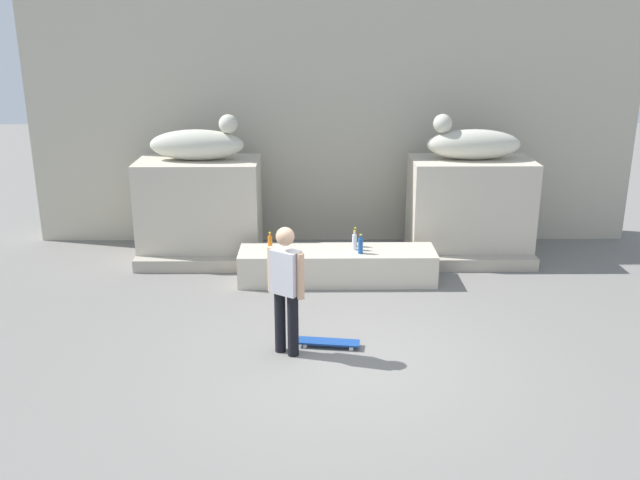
{
  "coord_description": "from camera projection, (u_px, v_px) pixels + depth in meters",
  "views": [
    {
      "loc": [
        -0.39,
        -7.85,
        4.09
      ],
      "look_at": [
        -0.29,
        1.44,
        1.1
      ],
      "focal_mm": 39.19,
      "sensor_mm": 36.0,
      "label": 1
    }
  ],
  "objects": [
    {
      "name": "statue_reclining_right",
      "position": [
        472.0,
        143.0,
        11.87
      ],
      "size": [
        1.6,
        0.57,
        0.78
      ],
      "rotation": [
        0.0,
        0.0,
        3.15
      ],
      "color": "beige",
      "rests_on": "pedestal_right"
    },
    {
      "name": "pedestal_left",
      "position": [
        200.0,
        209.0,
        12.18
      ],
      "size": [
        2.08,
        1.17,
        1.74
      ],
      "primitive_type": "cube",
      "color": "beige",
      "rests_on": "ground_plane"
    },
    {
      "name": "statue_reclining_left",
      "position": [
        199.0,
        144.0,
        11.82
      ],
      "size": [
        1.61,
        0.6,
        0.78
      ],
      "rotation": [
        0.0,
        0.0,
        -0.03
      ],
      "color": "beige",
      "rests_on": "pedestal_left"
    },
    {
      "name": "bottle_clear",
      "position": [
        354.0,
        242.0,
        11.14
      ],
      "size": [
        0.07,
        0.07,
        0.32
      ],
      "color": "silver",
      "rests_on": "ledge_block"
    },
    {
      "name": "ground_plane",
      "position": [
        344.0,
        359.0,
        8.72
      ],
      "size": [
        40.0,
        40.0,
        0.0
      ],
      "primitive_type": "plane",
      "color": "slate"
    },
    {
      "name": "skater",
      "position": [
        286.0,
        285.0,
        8.6
      ],
      "size": [
        0.46,
        0.37,
        1.67
      ],
      "rotation": [
        0.0,
        0.0,
        5.69
      ],
      "color": "black",
      "rests_on": "ground_plane"
    },
    {
      "name": "stair_step",
      "position": [
        336.0,
        262.0,
        11.86
      ],
      "size": [
        6.79,
        0.5,
        0.21
      ],
      "primitive_type": "cube",
      "color": "#A9A08F",
      "rests_on": "ground_plane"
    },
    {
      "name": "bottle_brown",
      "position": [
        355.0,
        239.0,
        11.3
      ],
      "size": [
        0.07,
        0.07,
        0.32
      ],
      "color": "#593314",
      "rests_on": "ledge_block"
    },
    {
      "name": "facade_wall",
      "position": [
        334.0,
        60.0,
        12.65
      ],
      "size": [
        11.11,
        0.6,
        6.64
      ],
      "primitive_type": "cube",
      "color": "#B9B29C",
      "rests_on": "ground_plane"
    },
    {
      "name": "ledge_block",
      "position": [
        337.0,
        265.0,
        11.23
      ],
      "size": [
        3.14,
        0.81,
        0.52
      ],
      "primitive_type": "cube",
      "color": "beige",
      "rests_on": "ground_plane"
    },
    {
      "name": "bottle_orange",
      "position": [
        270.0,
        242.0,
        11.19
      ],
      "size": [
        0.07,
        0.07,
        0.28
      ],
      "color": "orange",
      "rests_on": "ledge_block"
    },
    {
      "name": "pedestal_right",
      "position": [
        469.0,
        208.0,
        12.22
      ],
      "size": [
        2.08,
        1.17,
        1.74
      ],
      "primitive_type": "cube",
      "color": "beige",
      "rests_on": "ground_plane"
    },
    {
      "name": "skateboard",
      "position": [
        329.0,
        342.0,
        9.03
      ],
      "size": [
        0.82,
        0.31,
        0.08
      ],
      "rotation": [
        0.0,
        0.0,
        6.14
      ],
      "color": "navy",
      "rests_on": "ground_plane"
    },
    {
      "name": "bottle_blue",
      "position": [
        361.0,
        245.0,
        10.96
      ],
      "size": [
        0.08,
        0.08,
        0.31
      ],
      "color": "#194C99",
      "rests_on": "ledge_block"
    }
  ]
}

